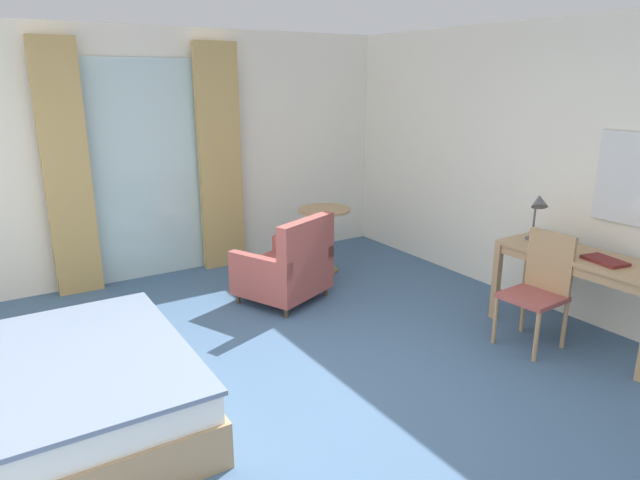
{
  "coord_description": "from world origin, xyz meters",
  "views": [
    {
      "loc": [
        -1.66,
        -2.99,
        2.16
      ],
      "look_at": [
        0.68,
        0.71,
        0.89
      ],
      "focal_mm": 31.24,
      "sensor_mm": 36.0,
      "label": 1
    }
  ],
  "objects_px": {
    "desk_lamp": "(538,206)",
    "desk_chair": "(540,285)",
    "writing_desk": "(584,266)",
    "closed_book": "(605,261)",
    "round_cafe_table": "(325,226)",
    "armchair_by_window": "(287,268)"
  },
  "relations": [
    {
      "from": "desk_chair",
      "to": "round_cafe_table",
      "type": "xyz_separation_m",
      "value": [
        -0.51,
        2.49,
        0.02
      ]
    },
    {
      "from": "writing_desk",
      "to": "desk_chair",
      "type": "bearing_deg",
      "value": 158.51
    },
    {
      "from": "desk_lamp",
      "to": "desk_chair",
      "type": "bearing_deg",
      "value": -133.66
    },
    {
      "from": "desk_lamp",
      "to": "round_cafe_table",
      "type": "distance_m",
      "value": 2.39
    },
    {
      "from": "closed_book",
      "to": "armchair_by_window",
      "type": "bearing_deg",
      "value": 136.39
    },
    {
      "from": "closed_book",
      "to": "desk_lamp",
      "type": "bearing_deg",
      "value": 103.28
    },
    {
      "from": "desk_chair",
      "to": "round_cafe_table",
      "type": "relative_size",
      "value": 1.28
    },
    {
      "from": "armchair_by_window",
      "to": "closed_book",
      "type": "bearing_deg",
      "value": -54.12
    },
    {
      "from": "desk_chair",
      "to": "armchair_by_window",
      "type": "distance_m",
      "value": 2.34
    },
    {
      "from": "writing_desk",
      "to": "closed_book",
      "type": "height_order",
      "value": "closed_book"
    },
    {
      "from": "armchair_by_window",
      "to": "round_cafe_table",
      "type": "relative_size",
      "value": 1.34
    },
    {
      "from": "writing_desk",
      "to": "round_cafe_table",
      "type": "relative_size",
      "value": 1.92
    },
    {
      "from": "desk_chair",
      "to": "desk_lamp",
      "type": "xyz_separation_m",
      "value": [
        0.29,
        0.3,
        0.58
      ]
    },
    {
      "from": "desk_lamp",
      "to": "round_cafe_table",
      "type": "bearing_deg",
      "value": 110.09
    },
    {
      "from": "desk_chair",
      "to": "desk_lamp",
      "type": "distance_m",
      "value": 0.71
    },
    {
      "from": "writing_desk",
      "to": "closed_book",
      "type": "relative_size",
      "value": 4.43
    },
    {
      "from": "closed_book",
      "to": "round_cafe_table",
      "type": "distance_m",
      "value": 2.95
    },
    {
      "from": "round_cafe_table",
      "to": "desk_chair",
      "type": "bearing_deg",
      "value": -78.46
    },
    {
      "from": "desk_chair",
      "to": "closed_book",
      "type": "bearing_deg",
      "value": -46.02
    },
    {
      "from": "desk_lamp",
      "to": "writing_desk",
      "type": "bearing_deg",
      "value": -81.17
    },
    {
      "from": "armchair_by_window",
      "to": "writing_desk",
      "type": "bearing_deg",
      "value": -51.04
    },
    {
      "from": "writing_desk",
      "to": "desk_lamp",
      "type": "xyz_separation_m",
      "value": [
        -0.07,
        0.45,
        0.44
      ]
    }
  ]
}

